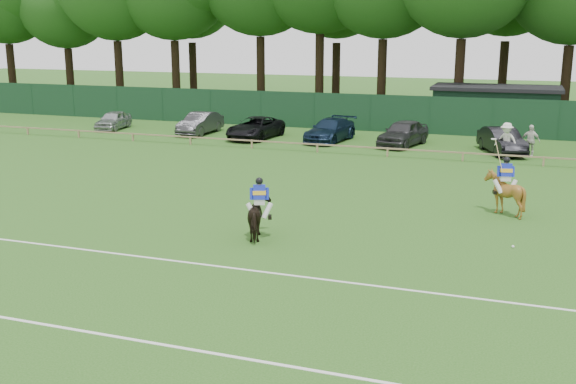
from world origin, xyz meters
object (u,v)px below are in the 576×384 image
at_px(horse_dark, 260,217).
at_px(hatch_grey, 403,133).
at_px(suv_black, 255,128).
at_px(sedan_grey, 200,123).
at_px(utility_shed, 495,108).
at_px(estate_black, 502,141).
at_px(spectator_left, 506,141).
at_px(sedan_silver, 113,120).
at_px(spectator_mid, 530,141).
at_px(polo_ball, 513,247).
at_px(horse_chestnut, 504,193).
at_px(sedan_navy, 330,130).

distance_m(horse_dark, hatch_grey, 19.86).
height_order(suv_black, hatch_grey, hatch_grey).
bearing_deg(sedan_grey, utility_shed, 23.93).
bearing_deg(estate_black, spectator_left, -102.47).
bearing_deg(hatch_grey, sedan_silver, -167.12).
height_order(spectator_mid, utility_shed, utility_shed).
height_order(horse_dark, suv_black, horse_dark).
distance_m(suv_black, utility_shed, 16.56).
distance_m(suv_black, hatch_grey, 9.35).
relative_size(estate_black, spectator_left, 2.26).
relative_size(spectator_left, utility_shed, 0.23).
bearing_deg(polo_ball, sedan_silver, 145.79).
xyz_separation_m(horse_dark, suv_black, (-8.03, 19.48, -0.06)).
height_order(sedan_silver, hatch_grey, hatch_grey).
distance_m(suv_black, estate_black, 15.01).
relative_size(horse_chestnut, spectator_left, 0.85).
relative_size(horse_chestnut, spectator_mid, 0.92).
xyz_separation_m(suv_black, hatch_grey, (9.34, 0.34, 0.09)).
height_order(horse_chestnut, suv_black, horse_chestnut).
height_order(horse_chestnut, sedan_grey, horse_chestnut).
relative_size(sedan_grey, hatch_grey, 0.95).
xyz_separation_m(horse_dark, utility_shed, (6.15, 28.00, 0.80)).
relative_size(horse_chestnut, sedan_grey, 0.38).
relative_size(horse_chestnut, suv_black, 0.34).
relative_size(sedan_silver, estate_black, 0.86).
height_order(horse_dark, sedan_grey, horse_dark).
distance_m(horse_chestnut, sedan_grey, 24.39).
relative_size(sedan_navy, utility_shed, 0.57).
bearing_deg(spectator_left, horse_chestnut, -67.33).
bearing_deg(estate_black, horse_chestnut, -109.65).
distance_m(sedan_silver, spectator_left, 26.20).
relative_size(sedan_navy, spectator_left, 2.48).
height_order(sedan_silver, estate_black, estate_black).
height_order(sedan_navy, estate_black, estate_black).
xyz_separation_m(sedan_navy, hatch_grey, (4.56, -0.17, 0.07)).
distance_m(horse_chestnut, hatch_grey, 15.36).
bearing_deg(suv_black, polo_ball, -42.54).
xyz_separation_m(suv_black, sedan_navy, (4.78, 0.52, 0.02)).
height_order(suv_black, utility_shed, utility_shed).
xyz_separation_m(sedan_silver, utility_shed, (25.01, 8.05, 0.90)).
height_order(estate_black, spectator_left, spectator_left).
bearing_deg(horse_dark, suv_black, -89.09).
bearing_deg(sedan_grey, sedan_silver, -178.58).
xyz_separation_m(sedan_grey, estate_black, (19.20, -0.95, 0.01)).
bearing_deg(polo_ball, sedan_navy, 121.58).
bearing_deg(utility_shed, spectator_left, -84.04).
relative_size(horse_dark, polo_ball, 19.32).
xyz_separation_m(horse_dark, hatch_grey, (1.32, 19.82, 0.03)).
height_order(horse_dark, utility_shed, utility_shed).
bearing_deg(sedan_grey, spectator_mid, -3.83).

